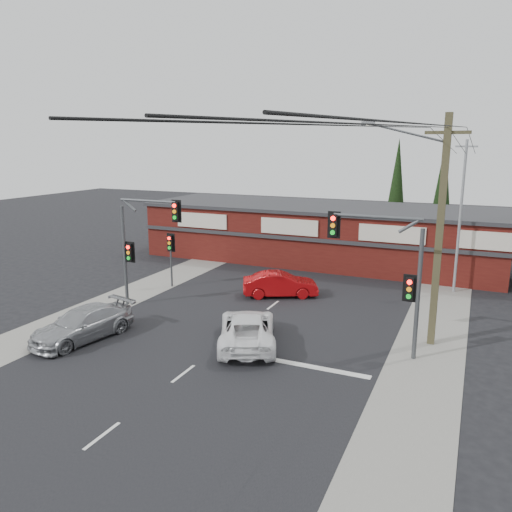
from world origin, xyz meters
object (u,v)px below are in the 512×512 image
at_px(shop_building, 320,232).
at_px(utility_pole, 437,224).
at_px(white_suv, 247,329).
at_px(silver_suv, 83,324).
at_px(red_sedan, 280,284).

xyz_separation_m(shop_building, utility_pole, (9.36, -14.00, 3.26)).
xyz_separation_m(white_suv, utility_pole, (7.35, 3.40, 4.67)).
bearing_deg(white_suv, silver_suv, -4.52).
distance_m(red_sedan, shop_building, 10.22).
distance_m(white_suv, red_sedan, 7.41).
xyz_separation_m(white_suv, shop_building, (-2.01, 17.39, 1.41)).
bearing_deg(white_suv, utility_pole, -179.37).
bearing_deg(shop_building, red_sedan, -85.89).
distance_m(white_suv, utility_pole, 9.35).
height_order(white_suv, silver_suv, white_suv).
bearing_deg(silver_suv, red_sedan, 70.47).
relative_size(red_sedan, shop_building, 0.16).
relative_size(red_sedan, utility_pole, 0.43).
distance_m(shop_building, utility_pole, 17.15).
distance_m(silver_suv, shop_building, 20.62).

